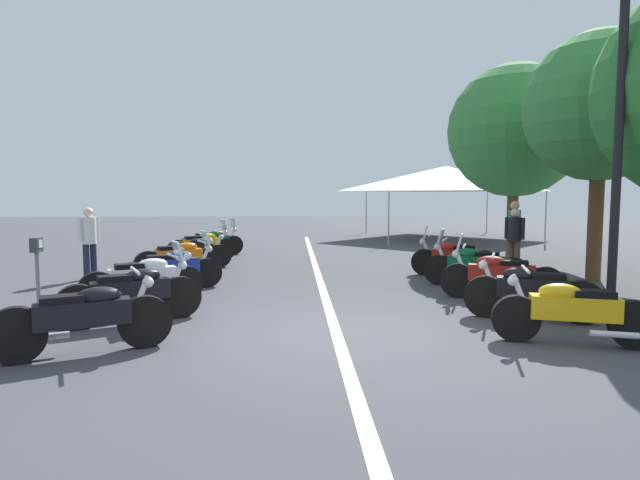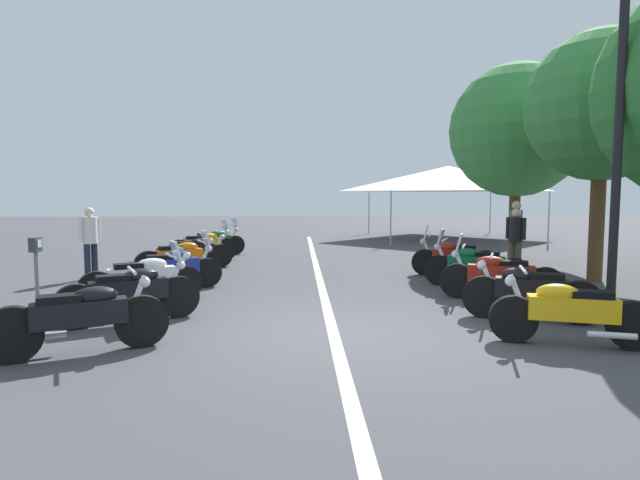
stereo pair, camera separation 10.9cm
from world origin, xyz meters
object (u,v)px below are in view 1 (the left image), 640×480
(motorcycle_left_row_3, at_px, (172,268))
(motorcycle_left_row_0, at_px, (85,317))
(motorcycle_left_row_4, at_px, (180,258))
(motorcycle_right_row_0, at_px, (573,311))
(motorcycle_left_row_7, at_px, (212,241))
(motorcycle_right_row_3, at_px, (474,265))
(parking_meter, at_px, (37,264))
(motorcycle_right_row_2, at_px, (499,275))
(bystander_0, at_px, (89,237))
(roadside_tree_2, at_px, (515,131))
(motorcycle_left_row_1, at_px, (133,292))
(motorcycle_left_row_6, at_px, (203,245))
(motorcycle_right_row_1, at_px, (531,291))
(roadside_tree_1, at_px, (601,107))
(motorcycle_left_row_5, at_px, (193,252))
(street_lamp_twin_globe, at_px, (621,88))
(bystander_2, at_px, (514,236))
(bystander_1, at_px, (514,229))
(motorcycle_right_row_4, at_px, (453,257))
(motorcycle_left_row_2, at_px, (144,278))
(event_tent, at_px, (445,179))

(motorcycle_left_row_3, bearing_deg, motorcycle_left_row_0, -114.17)
(motorcycle_left_row_4, bearing_deg, motorcycle_right_row_0, -70.92)
(motorcycle_left_row_7, distance_m, motorcycle_right_row_3, 8.75)
(parking_meter, bearing_deg, motorcycle_right_row_2, 12.34)
(motorcycle_right_row_2, bearing_deg, bystander_0, 2.63)
(roadside_tree_2, bearing_deg, motorcycle_left_row_1, 129.46)
(parking_meter, bearing_deg, motorcycle_left_row_1, -2.93)
(parking_meter, relative_size, bystander_0, 0.78)
(bystander_0, bearing_deg, roadside_tree_2, 52.54)
(motorcycle_left_row_3, xyz_separation_m, motorcycle_left_row_7, (6.00, 0.12, 0.00))
(motorcycle_left_row_6, height_order, motorcycle_right_row_1, motorcycle_left_row_6)
(motorcycle_left_row_0, height_order, motorcycle_right_row_2, motorcycle_right_row_2)
(motorcycle_left_row_6, height_order, motorcycle_right_row_0, motorcycle_left_row_6)
(motorcycle_right_row_1, distance_m, roadside_tree_1, 5.87)
(parking_meter, bearing_deg, motorcycle_left_row_3, 64.34)
(bystander_0, xyz_separation_m, roadside_tree_1, (-0.81, -11.47, 2.90))
(motorcycle_left_row_5, relative_size, street_lamp_twin_globe, 0.37)
(parking_meter, height_order, bystander_2, bystander_2)
(motorcycle_right_row_2, distance_m, parking_meter, 7.79)
(bystander_0, height_order, roadside_tree_1, roadside_tree_1)
(motorcycle_left_row_3, distance_m, motorcycle_left_row_7, 6.00)
(motorcycle_left_row_7, xyz_separation_m, bystander_1, (-3.24, -8.41, 0.59))
(motorcycle_left_row_0, height_order, motorcycle_left_row_5, motorcycle_left_row_0)
(motorcycle_right_row_0, distance_m, motorcycle_right_row_4, 5.76)
(motorcycle_right_row_0, height_order, motorcycle_right_row_1, motorcycle_right_row_1)
(street_lamp_twin_globe, height_order, bystander_1, street_lamp_twin_globe)
(motorcycle_left_row_6, bearing_deg, bystander_1, -37.66)
(motorcycle_right_row_3, height_order, parking_meter, parking_meter)
(motorcycle_right_row_2, bearing_deg, street_lamp_twin_globe, 159.70)
(bystander_1, bearing_deg, bystander_0, 56.99)
(motorcycle_left_row_2, distance_m, motorcycle_left_row_6, 5.89)
(motorcycle_right_row_2, distance_m, event_tent, 14.06)
(motorcycle_right_row_4, bearing_deg, motorcycle_left_row_2, 38.79)
(motorcycle_left_row_5, height_order, bystander_0, bystander_0)
(motorcycle_right_row_4, distance_m, bystander_1, 2.44)
(street_lamp_twin_globe, xyz_separation_m, bystander_1, (5.33, -0.67, -2.57))
(bystander_0, distance_m, bystander_1, 10.58)
(motorcycle_right_row_0, bearing_deg, street_lamp_twin_globe, -115.54)
(motorcycle_left_row_3, height_order, motorcycle_left_row_6, motorcycle_left_row_6)
(motorcycle_left_row_6, height_order, roadside_tree_2, roadside_tree_2)
(motorcycle_left_row_4, bearing_deg, street_lamp_twin_globe, -55.88)
(bystander_2, bearing_deg, roadside_tree_1, 103.30)
(motorcycle_left_row_2, distance_m, event_tent, 16.65)
(motorcycle_left_row_7, distance_m, street_lamp_twin_globe, 11.96)
(motorcycle_left_row_2, relative_size, motorcycle_left_row_4, 1.05)
(motorcycle_left_row_4, bearing_deg, parking_meter, -134.06)
(motorcycle_left_row_6, bearing_deg, motorcycle_left_row_3, -113.64)
(motorcycle_right_row_1, distance_m, motorcycle_right_row_4, 4.44)
(event_tent, bearing_deg, motorcycle_left_row_3, 143.02)
(roadside_tree_1, height_order, roadside_tree_2, roadside_tree_2)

